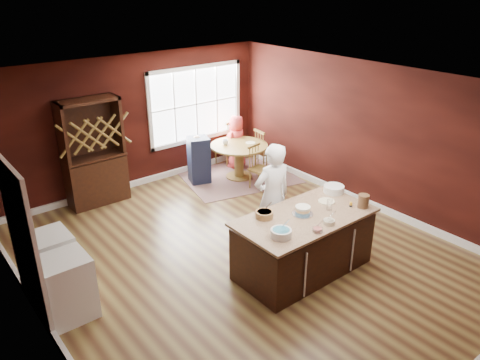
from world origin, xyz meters
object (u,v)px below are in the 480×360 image
Objects in this scene: high_chair at (199,159)px; hutch at (93,153)px; kitchen_island at (303,244)px; dryer at (50,264)px; baker at (272,198)px; chair_east at (265,150)px; dining_table at (239,154)px; seated_woman at (236,142)px; layer_cake at (303,210)px; chair_north at (226,141)px; chair_south at (260,167)px; toddler at (201,145)px; washer at (67,287)px.

high_chair is 2.18m from hutch.
dryer is (-3.09, 1.80, 0.00)m from kitchen_island.
baker is 3.33m from chair_east.
baker is 0.87× the size of hutch.
kitchen_island is at bearing -80.75° from high_chair.
dining_table is 0.61m from seated_woman.
dining_table is 4.80m from dryer.
seated_woman reaches higher than high_chair.
dining_table is 1.20× the size of high_chair.
chair_east reaches higher than dining_table.
high_chair is (-0.80, 0.35, -0.02)m from dining_table.
seated_woman is at bearing 27.42° from high_chair.
chair_north reaches higher than layer_cake.
chair_north is (0.29, 0.86, 0.01)m from dining_table.
baker is at bearing -82.06° from high_chair.
seated_woman is at bearing 64.91° from layer_cake.
baker is 1.65× the size of chair_north.
chair_south reaches higher than dryer.
toddler is (-1.08, -0.16, 0.20)m from seated_woman.
dryer is (-1.65, -2.30, -0.58)m from hutch.
kitchen_island is 2.13× the size of chair_east.
chair_north is at bearing 71.15° from dining_table.
seated_woman is at bearing 65.24° from kitchen_island.
chair_south is 0.76× the size of seated_woman.
hutch is at bearing -171.85° from high_chair.
toddler is at bearing 81.55° from chair_east.
baker is 3.35m from dryer.
toddler is 0.29× the size of dryer.
hutch is at bearing 109.52° from layer_cake.
layer_cake is 0.15× the size of hutch.
dryer is (-4.54, -1.55, -0.09)m from dining_table.
dryer is at bearing -125.66° from hutch.
chair_south is 0.46× the size of hutch.
washer is at bearing -154.29° from dining_table.
high_chair reaches higher than kitchen_island.
layer_cake reaches higher than chair_east.
dryer is (-3.79, -1.90, -0.37)m from toddler.
chair_east is 0.79× the size of seated_woman.
chair_north reaches higher than high_chair.
baker is (-1.38, -2.57, 0.36)m from dining_table.
layer_cake is at bearing -100.93° from toddler.
chair_south is (-0.02, -0.72, -0.07)m from dining_table.
hutch is at bearing 165.36° from dining_table.
kitchen_island is 6.74× the size of layer_cake.
chair_east is at bearing -12.24° from hutch.
baker reaches higher than toddler.
layer_cake is 3.59m from dryer.
baker is 1.83× the size of chair_east.
baker reaches higher than chair_north.
dining_table is 0.87m from toddler.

